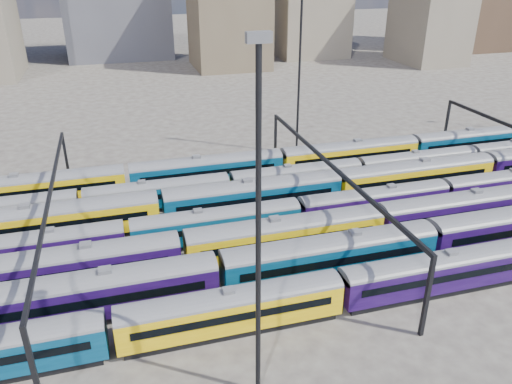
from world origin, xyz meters
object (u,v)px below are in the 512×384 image
object	(u,v)px
rake_1	(330,252)
rake_2	(66,265)
mast_2	(258,226)
rake_0	(340,287)

from	to	relation	value
rake_1	rake_2	size ratio (longest dim) A/B	1.43
rake_1	mast_2	bearing A→B (deg)	-132.24
rake_0	rake_2	bearing A→B (deg)	157.00
rake_0	rake_2	xyz separation A→B (m)	(-23.56, 10.00, 0.28)
rake_0	mast_2	bearing A→B (deg)	-144.03
rake_1	mast_2	distance (m)	19.64
rake_2	mast_2	size ratio (longest dim) A/B	4.26
rake_0	rake_1	world-z (taller)	rake_1
rake_2	mast_2	bearing A→B (deg)	-50.70
rake_0	rake_1	bearing A→B (deg)	75.96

